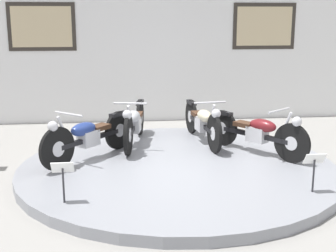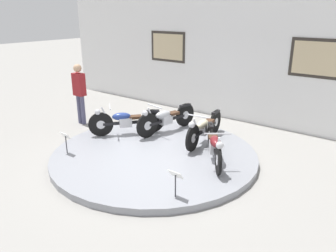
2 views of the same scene
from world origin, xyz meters
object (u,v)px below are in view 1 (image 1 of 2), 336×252
(info_placard_front_left, at_px, (63,173))
(motorcycle_maroon, at_px, (257,131))
(motorcycle_blue, at_px, (88,135))
(motorcycle_cream, at_px, (203,121))
(info_placard_front_centre, at_px, (314,164))
(motorcycle_silver, at_px, (134,122))

(info_placard_front_left, bearing_deg, motorcycle_maroon, 30.83)
(motorcycle_blue, height_order, motorcycle_maroon, motorcycle_blue)
(motorcycle_blue, xyz_separation_m, info_placard_front_left, (-0.20, -1.71, -0.02))
(motorcycle_cream, height_order, info_placard_front_centre, motorcycle_cream)
(motorcycle_silver, distance_m, info_placard_front_centre, 3.27)
(motorcycle_blue, relative_size, info_placard_front_left, 3.01)
(info_placard_front_centre, bearing_deg, motorcycle_blue, 149.13)
(motorcycle_silver, relative_size, info_placard_front_left, 3.86)
(motorcycle_blue, xyz_separation_m, info_placard_front_centre, (2.86, -1.71, -0.02))
(info_placard_front_left, xyz_separation_m, info_placard_front_centre, (3.06, 0.00, 0.00))
(motorcycle_silver, xyz_separation_m, motorcycle_maroon, (1.92, -0.78, -0.02))
(motorcycle_cream, relative_size, info_placard_front_centre, 3.85)
(motorcycle_maroon, xyz_separation_m, info_placard_front_left, (-2.85, -1.70, -0.00))
(motorcycle_maroon, bearing_deg, info_placard_front_left, -149.17)
(motorcycle_maroon, distance_m, info_placard_front_centre, 1.72)
(motorcycle_blue, distance_m, motorcycle_maroon, 2.65)
(motorcycle_blue, xyz_separation_m, motorcycle_cream, (1.92, 0.78, -0.00))
(motorcycle_cream, bearing_deg, motorcycle_silver, 179.90)
(motorcycle_cream, distance_m, info_placard_front_centre, 2.66)
(motorcycle_blue, bearing_deg, motorcycle_cream, 22.13)
(motorcycle_blue, distance_m, motorcycle_silver, 1.07)
(motorcycle_silver, bearing_deg, motorcycle_blue, -133.16)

